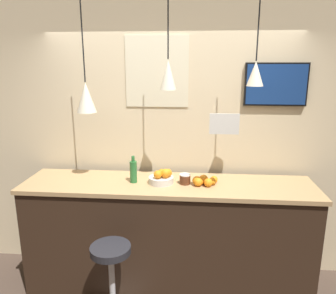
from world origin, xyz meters
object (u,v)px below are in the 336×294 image
at_px(spread_jar, 185,179).
at_px(bar_stool, 112,277).
at_px(fruit_bowl, 162,177).
at_px(mounted_tv, 276,84).
at_px(juice_bottle, 133,171).

bearing_deg(spread_jar, bar_stool, -136.23).
bearing_deg(spread_jar, fruit_bowl, -178.73).
height_order(fruit_bowl, mounted_tv, mounted_tv).
bearing_deg(mounted_tv, fruit_bowl, -160.01).
distance_m(bar_stool, spread_jar, 1.05).
distance_m(fruit_bowl, spread_jar, 0.21).
height_order(bar_stool, mounted_tv, mounted_tv).
xyz_separation_m(spread_jar, mounted_tv, (0.85, 0.38, 0.85)).
bearing_deg(spread_jar, mounted_tv, 24.23).
xyz_separation_m(juice_bottle, mounted_tv, (1.33, 0.38, 0.79)).
xyz_separation_m(fruit_bowl, juice_bottle, (-0.27, 0.00, 0.05)).
height_order(juice_bottle, mounted_tv, mounted_tv).
bearing_deg(juice_bottle, bar_stool, -99.72).
bearing_deg(bar_stool, juice_bottle, 80.28).
height_order(bar_stool, juice_bottle, juice_bottle).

